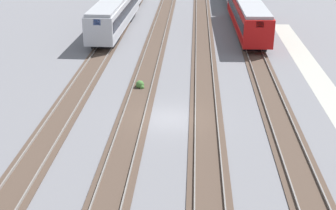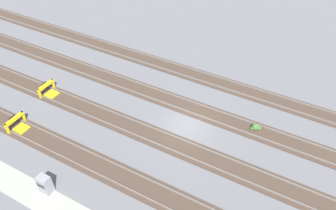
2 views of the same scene
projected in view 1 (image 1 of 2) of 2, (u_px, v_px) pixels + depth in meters
name	position (u px, v px, depth m)	size (l,w,h in m)	color
ground_plane	(170.00, 119.00, 31.02)	(400.00, 400.00, 0.00)	slate
rail_track_nearest	(280.00, 121.00, 30.62)	(90.00, 2.24, 0.21)	#47382D
rail_track_near_inner	(206.00, 119.00, 30.88)	(90.00, 2.24, 0.21)	#47382D
rail_track_middle	(133.00, 117.00, 31.13)	(90.00, 2.24, 0.21)	#47382D
rail_track_far_inner	(62.00, 115.00, 31.39)	(90.00, 2.24, 0.21)	#47382D
subway_car_front_row_centre	(115.00, 12.00, 51.75)	(18.06, 3.23, 3.70)	#ADAFB7
subway_car_front_row_right_inner	(247.00, 14.00, 50.98)	(18.05, 3.20, 3.70)	#A80F0F
weed_clump	(140.00, 85.00, 36.13)	(0.92, 0.70, 0.64)	#427033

